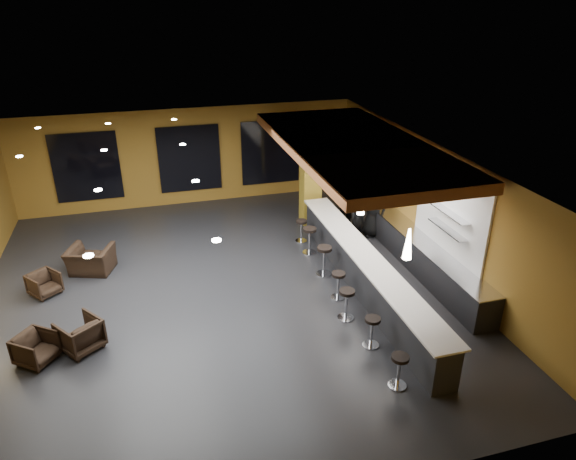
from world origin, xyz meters
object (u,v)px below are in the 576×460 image
object	(u,v)px
staff_b	(349,205)
armchair_c	(44,284)
prep_counter	(423,258)
staff_c	(373,210)
bar_stool_3	(338,282)
bar_stool_6	(301,228)
bar_stool_4	(324,257)
armchair_a	(36,348)
armchair_d	(91,260)
pendant_2	(328,171)
staff_a	(358,218)
pendant_0	(408,244)
column	(311,173)
armchair_b	(80,335)
bar_stool_1	(372,328)
bar_stool_5	(310,237)
bar_counter	(365,274)
bar_stool_2	(347,301)
bar_stool_0	(399,367)
pendant_1	(361,201)

from	to	relation	value
staff_b	armchair_c	bearing A→B (deg)	-176.21
prep_counter	staff_b	bearing A→B (deg)	107.01
staff_c	bar_stool_3	xyz separation A→B (m)	(-2.38, -3.19, -0.41)
armchair_c	bar_stool_3	xyz separation A→B (m)	(7.26, -2.23, 0.16)
staff_c	bar_stool_6	distance (m)	2.37
bar_stool_4	bar_stool_6	bearing A→B (deg)	89.69
armchair_a	armchair_d	bearing A→B (deg)	22.93
pendant_2	armchair_c	xyz separation A→B (m)	(-8.05, -0.92, -2.04)
staff_b	staff_a	bearing A→B (deg)	-101.59
armchair_a	pendant_2	bearing A→B (deg)	-28.31
pendant_0	pendant_2	bearing A→B (deg)	90.00
column	pendant_0	xyz separation A→B (m)	(0.00, -6.60, 0.60)
armchair_b	bar_stool_1	xyz separation A→B (m)	(6.19, -1.64, 0.10)
armchair_c	armchair_d	size ratio (longest dim) A/B	0.60
bar_stool_3	bar_stool_1	bearing A→B (deg)	-89.59
armchair_c	bar_stool_5	distance (m)	7.33
prep_counter	bar_stool_5	world-z (taller)	prep_counter
bar_stool_5	bar_stool_6	distance (m)	0.84
bar_counter	bar_stool_2	xyz separation A→B (m)	(-0.92, -1.05, 0.01)
column	armchair_b	bearing A→B (deg)	-143.55
bar_stool_0	staff_c	bearing A→B (deg)	70.00
prep_counter	armchair_c	bearing A→B (deg)	171.06
pendant_2	bar_stool_1	size ratio (longest dim) A/B	0.96
armchair_b	armchair_c	world-z (taller)	armchair_b
pendant_2	staff_b	bearing A→B (deg)	33.07
armchair_a	bar_stool_6	distance (m)	8.16
bar_stool_3	bar_stool_0	bearing A→B (deg)	-90.09
bar_stool_1	bar_counter	bearing A→B (deg)	70.58
bar_counter	bar_stool_6	bearing A→B (deg)	102.48
bar_counter	bar_stool_4	distance (m)	1.31
armchair_b	bar_stool_0	xyz separation A→B (m)	(6.17, -2.98, 0.10)
armchair_b	bar_stool_5	xyz separation A→B (m)	(6.24, 2.96, 0.16)
bar_stool_3	bar_stool_5	bearing A→B (deg)	88.62
staff_c	bar_stool_6	world-z (taller)	staff_c
prep_counter	armchair_c	world-z (taller)	prep_counter
pendant_0	bar_stool_3	world-z (taller)	pendant_0
bar_counter	armchair_b	bearing A→B (deg)	-175.54
staff_c	armchair_a	bearing A→B (deg)	-147.44
bar_counter	bar_stool_4	bearing A→B (deg)	123.82
armchair_b	bar_stool_6	bearing A→B (deg)	174.45
pendant_1	staff_c	bearing A→B (deg)	57.82
bar_stool_2	staff_c	bearing A→B (deg)	58.37
staff_a	armchair_c	distance (m)	9.02
bar_counter	bar_stool_1	world-z (taller)	bar_counter
pendant_0	pendant_1	xyz separation A→B (m)	(0.00, 2.50, 0.00)
armchair_c	bar_stool_2	distance (m)	7.78
staff_b	armchair_b	size ratio (longest dim) A/B	2.13
armchair_a	bar_stool_1	xyz separation A→B (m)	(7.07, -1.44, 0.13)
staff_b	bar_stool_4	xyz separation A→B (m)	(-1.76, -2.58, -0.33)
pendant_0	armchair_d	bearing A→B (deg)	144.24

